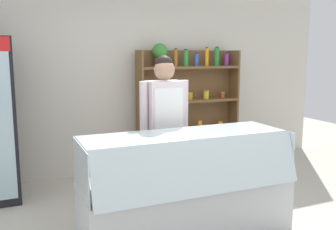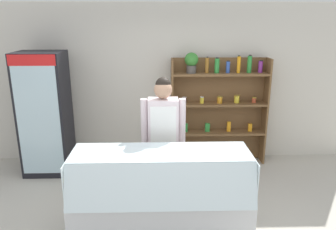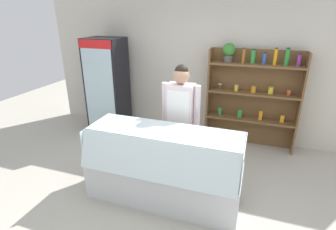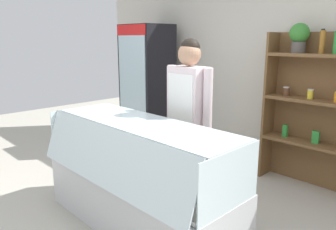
{
  "view_description": "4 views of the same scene",
  "coord_description": "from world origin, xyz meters",
  "px_view_note": "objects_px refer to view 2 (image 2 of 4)",
  "views": [
    {
      "loc": [
        -1.63,
        -3.1,
        1.76
      ],
      "look_at": [
        0.03,
        0.77,
        1.07
      ],
      "focal_mm": 40.0,
      "sensor_mm": 36.0,
      "label": 1
    },
    {
      "loc": [
        -0.12,
        -3.33,
        2.45
      ],
      "look_at": [
        0.0,
        0.78,
        1.23
      ],
      "focal_mm": 35.0,
      "sensor_mm": 36.0,
      "label": 2
    },
    {
      "loc": [
        0.93,
        -2.79,
        2.42
      ],
      "look_at": [
        -0.18,
        0.44,
        1.07
      ],
      "focal_mm": 28.0,
      "sensor_mm": 36.0,
      "label": 3
    },
    {
      "loc": [
        2.11,
        -1.74,
        1.73
      ],
      "look_at": [
        -0.36,
        0.66,
        0.93
      ],
      "focal_mm": 35.0,
      "sensor_mm": 36.0,
      "label": 4
    }
  ],
  "objects_px": {
    "drinks_fridge": "(45,114)",
    "shop_clerk": "(163,132)",
    "shelving_unit": "(217,103)",
    "deli_display_case": "(161,208)"
  },
  "relations": [
    {
      "from": "drinks_fridge",
      "to": "shop_clerk",
      "type": "xyz_separation_m",
      "value": [
        1.86,
        -1.05,
        0.06
      ]
    },
    {
      "from": "drinks_fridge",
      "to": "shelving_unit",
      "type": "height_order",
      "value": "drinks_fridge"
    },
    {
      "from": "shop_clerk",
      "to": "deli_display_case",
      "type": "bearing_deg",
      "value": -93.41
    },
    {
      "from": "deli_display_case",
      "to": "shop_clerk",
      "type": "relative_size",
      "value": 1.16
    },
    {
      "from": "drinks_fridge",
      "to": "shelving_unit",
      "type": "bearing_deg",
      "value": 6.6
    },
    {
      "from": "drinks_fridge",
      "to": "shelving_unit",
      "type": "relative_size",
      "value": 1.02
    },
    {
      "from": "drinks_fridge",
      "to": "deli_display_case",
      "type": "height_order",
      "value": "drinks_fridge"
    },
    {
      "from": "deli_display_case",
      "to": "shop_clerk",
      "type": "distance_m",
      "value": 0.96
    },
    {
      "from": "drinks_fridge",
      "to": "shop_clerk",
      "type": "bearing_deg",
      "value": -29.44
    },
    {
      "from": "shelving_unit",
      "to": "deli_display_case",
      "type": "xyz_separation_m",
      "value": [
        -0.97,
        -2.01,
        -0.75
      ]
    }
  ]
}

